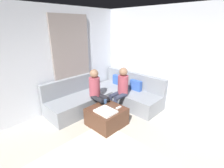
# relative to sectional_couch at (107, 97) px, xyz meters

# --- Properties ---
(wall_back) EXTENTS (6.00, 0.12, 2.70)m
(wall_back) POSITION_rel_sectional_couch_xyz_m (2.08, 1.06, 1.07)
(wall_back) COLOR silver
(wall_back) RESTS_ON ground_plane
(wall_left) EXTENTS (0.12, 6.00, 2.70)m
(wall_left) POSITION_rel_sectional_couch_xyz_m (-0.86, -1.88, 1.07)
(wall_left) COLOR silver
(wall_left) RESTS_ON ground_plane
(curtain_panel) EXTENTS (0.06, 1.10, 2.50)m
(curtain_panel) POSITION_rel_sectional_couch_xyz_m (-0.76, -0.58, 0.97)
(curtain_panel) COLOR gray
(curtain_panel) RESTS_ON ground_plane
(sectional_couch) EXTENTS (2.10, 2.55, 0.87)m
(sectional_couch) POSITION_rel_sectional_couch_xyz_m (0.00, 0.00, 0.00)
(sectional_couch) COLOR gray
(sectional_couch) RESTS_ON ground_plane
(ottoman) EXTENTS (0.76, 0.76, 0.42)m
(ottoman) POSITION_rel_sectional_couch_xyz_m (0.69, -0.68, -0.07)
(ottoman) COLOR #4C2D1E
(ottoman) RESTS_ON ground_plane
(folded_blanket) EXTENTS (0.44, 0.36, 0.04)m
(folded_blanket) POSITION_rel_sectional_couch_xyz_m (0.79, -0.80, 0.16)
(folded_blanket) COLOR white
(folded_blanket) RESTS_ON ottoman
(coffee_mug) EXTENTS (0.08, 0.08, 0.10)m
(coffee_mug) POSITION_rel_sectional_couch_xyz_m (0.47, -0.50, 0.19)
(coffee_mug) COLOR #334C72
(coffee_mug) RESTS_ON ottoman
(game_remote) EXTENTS (0.05, 0.15, 0.02)m
(game_remote) POSITION_rel_sectional_couch_xyz_m (0.87, -0.46, 0.15)
(game_remote) COLOR white
(game_remote) RESTS_ON ottoman
(person_on_couch_back) EXTENTS (0.30, 0.60, 1.20)m
(person_on_couch_back) POSITION_rel_sectional_couch_xyz_m (0.47, 0.06, 0.38)
(person_on_couch_back) COLOR #2D3347
(person_on_couch_back) RESTS_ON ground_plane
(person_on_couch_side) EXTENTS (0.60, 0.30, 1.20)m
(person_on_couch_side) POSITION_rel_sectional_couch_xyz_m (0.15, -0.48, 0.38)
(person_on_couch_side) COLOR black
(person_on_couch_side) RESTS_ON ground_plane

